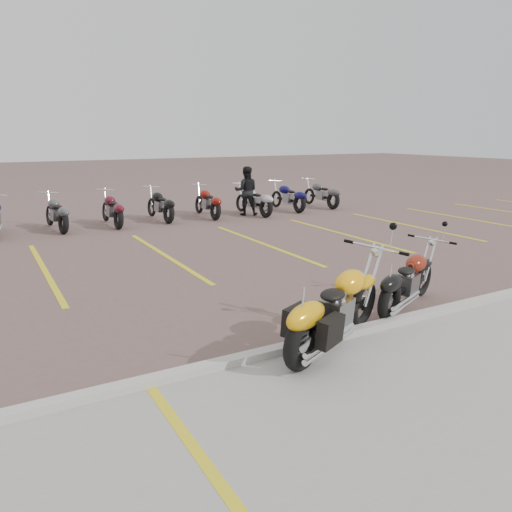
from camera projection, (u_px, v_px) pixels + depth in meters
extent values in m
plane|color=brown|center=(244.00, 304.00, 8.55)|extent=(100.00, 100.00, 0.00)
cube|color=#9E9B93|center=(465.00, 441.00, 4.74)|extent=(60.00, 5.00, 0.01)
cube|color=#ADAAA3|center=(312.00, 342.00, 6.84)|extent=(60.00, 0.18, 0.12)
torus|color=black|center=(361.00, 304.00, 7.46)|extent=(0.71, 0.42, 0.73)
torus|color=black|center=(301.00, 343.00, 6.10)|extent=(0.78, 0.49, 0.77)
cube|color=black|center=(334.00, 317.00, 6.76)|extent=(1.38, 0.73, 0.11)
cube|color=slate|center=(333.00, 313.00, 6.70)|extent=(0.57, 0.50, 0.38)
ellipsoid|color=#FFAB0D|center=(346.00, 283.00, 6.91)|extent=(0.74, 0.60, 0.34)
ellipsoid|color=black|center=(328.00, 296.00, 6.52)|extent=(0.52, 0.45, 0.13)
torus|color=black|center=(422.00, 280.00, 8.87)|extent=(0.61, 0.34, 0.62)
torus|color=black|center=(388.00, 302.00, 7.74)|extent=(0.67, 0.41, 0.66)
cube|color=black|center=(406.00, 287.00, 8.29)|extent=(1.18, 0.59, 0.09)
cube|color=slate|center=(406.00, 285.00, 8.24)|extent=(0.48, 0.42, 0.32)
ellipsoid|color=black|center=(414.00, 264.00, 8.41)|extent=(0.63, 0.50, 0.28)
ellipsoid|color=black|center=(404.00, 272.00, 8.09)|extent=(0.44, 0.37, 0.11)
imported|color=black|center=(246.00, 191.00, 17.71)|extent=(1.04, 0.96, 1.72)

